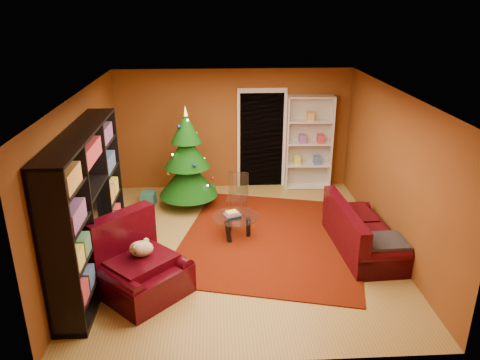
{
  "coord_description": "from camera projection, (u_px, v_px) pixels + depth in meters",
  "views": [
    {
      "loc": [
        -0.42,
        -7.02,
        3.94
      ],
      "look_at": [
        0.0,
        0.4,
        1.05
      ],
      "focal_mm": 35.0,
      "sensor_mm": 36.0,
      "label": 1
    }
  ],
  "objects": [
    {
      "name": "christmas_tree",
      "position": [
        187.0,
        159.0,
        9.16
      ],
      "size": [
        1.33,
        1.33,
        2.08
      ],
      "primitive_type": null,
      "rotation": [
        0.0,
        0.0,
        -0.16
      ],
      "color": "#0B410C",
      "rests_on": "floor"
    },
    {
      "name": "wall_right",
      "position": [
        395.0,
        171.0,
        7.65
      ],
      "size": [
        0.05,
        5.5,
        2.6
      ],
      "primitive_type": "cube",
      "color": "brown",
      "rests_on": "ground"
    },
    {
      "name": "gift_box_teal",
      "position": [
        148.0,
        199.0,
        9.52
      ],
      "size": [
        0.31,
        0.31,
        0.27
      ],
      "primitive_type": "cube",
      "rotation": [
        0.0,
        0.0,
        -0.14
      ],
      "color": "#227376",
      "rests_on": "floor"
    },
    {
      "name": "acrylic_chair",
      "position": [
        237.0,
        198.0,
        8.95
      ],
      "size": [
        0.47,
        0.5,
        0.76
      ],
      "primitive_type": null,
      "rotation": [
        0.0,
        0.0,
        -0.22
      ],
      "color": "#66605B",
      "rests_on": "rug"
    },
    {
      "name": "wall_left",
      "position": [
        82.0,
        178.0,
        7.38
      ],
      "size": [
        0.05,
        5.5,
        2.6
      ],
      "primitive_type": "cube",
      "color": "brown",
      "rests_on": "ground"
    },
    {
      "name": "rug",
      "position": [
        271.0,
        238.0,
        8.22
      ],
      "size": [
        3.8,
        4.16,
        0.02
      ],
      "primitive_type": "cube",
      "rotation": [
        0.0,
        0.0,
        -0.25
      ],
      "color": "#5E1706",
      "rests_on": "floor"
    },
    {
      "name": "gift_box_red",
      "position": [
        194.0,
        192.0,
        9.93
      ],
      "size": [
        0.24,
        0.24,
        0.22
      ],
      "primitive_type": "cube",
      "rotation": [
        0.0,
        0.0,
        0.09
      ],
      "color": "maroon",
      "rests_on": "floor"
    },
    {
      "name": "ceiling",
      "position": [
        241.0,
        92.0,
        7.04
      ],
      "size": [
        5.0,
        5.5,
        0.05
      ],
      "primitive_type": "cube",
      "color": "silver",
      "rests_on": "wall_back"
    },
    {
      "name": "armchair",
      "position": [
        142.0,
        265.0,
        6.55
      ],
      "size": [
        1.65,
        1.65,
        0.91
      ],
      "primitive_type": null,
      "rotation": [
        0.0,
        0.0,
        0.79
      ],
      "color": "black",
      "rests_on": "rug"
    },
    {
      "name": "media_unit",
      "position": [
        88.0,
        207.0,
        6.75
      ],
      "size": [
        0.46,
        2.94,
        2.25
      ],
      "primitive_type": null,
      "rotation": [
        0.0,
        0.0,
        0.01
      ],
      "color": "black",
      "rests_on": "floor"
    },
    {
      "name": "sofa",
      "position": [
        364.0,
        228.0,
        7.72
      ],
      "size": [
        0.95,
        1.93,
        0.81
      ],
      "primitive_type": null,
      "rotation": [
        0.0,
        0.0,
        1.62
      ],
      "color": "black",
      "rests_on": "rug"
    },
    {
      "name": "doorway",
      "position": [
        261.0,
        141.0,
        10.18
      ],
      "size": [
        1.06,
        0.6,
        2.16
      ],
      "primitive_type": null,
      "color": "black",
      "rests_on": "floor"
    },
    {
      "name": "white_bookshelf",
      "position": [
        309.0,
        143.0,
        10.09
      ],
      "size": [
        0.99,
        0.4,
        2.11
      ],
      "primitive_type": null,
      "rotation": [
        0.0,
        0.0,
        -0.05
      ],
      "color": "white",
      "rests_on": "floor"
    },
    {
      "name": "floor",
      "position": [
        241.0,
        247.0,
        8.0
      ],
      "size": [
        5.0,
        5.5,
        0.05
      ],
      "primitive_type": "cube",
      "color": "olive",
      "rests_on": "ground"
    },
    {
      "name": "wall_back",
      "position": [
        234.0,
        129.0,
        10.1
      ],
      "size": [
        5.0,
        0.05,
        2.6
      ],
      "primitive_type": "cube",
      "color": "brown",
      "rests_on": "ground"
    },
    {
      "name": "gift_box_green",
      "position": [
        209.0,
        191.0,
        9.92
      ],
      "size": [
        0.28,
        0.28,
        0.25
      ],
      "primitive_type": "cube",
      "rotation": [
        0.0,
        0.0,
        0.11
      ],
      "color": "#1E6522",
      "rests_on": "floor"
    },
    {
      "name": "dog",
      "position": [
        141.0,
        249.0,
        6.53
      ],
      "size": [
        0.49,
        0.5,
        0.3
      ],
      "primitive_type": null,
      "rotation": [
        0.0,
        0.0,
        0.79
      ],
      "color": "beige",
      "rests_on": "armchair"
    },
    {
      "name": "coffee_table",
      "position": [
        236.0,
        226.0,
        8.2
      ],
      "size": [
        1.07,
        1.07,
        0.51
      ],
      "primitive_type": null,
      "rotation": [
        0.0,
        0.0,
        0.39
      ],
      "color": "gray",
      "rests_on": "rug"
    }
  ]
}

